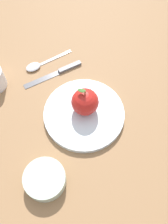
% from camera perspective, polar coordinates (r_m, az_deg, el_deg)
% --- Properties ---
extents(ground_plane, '(2.40, 2.40, 0.00)m').
position_cam_1_polar(ground_plane, '(0.75, -2.48, 1.18)').
color(ground_plane, olive).
extents(dinner_plate, '(0.23, 0.23, 0.02)m').
position_cam_1_polar(dinner_plate, '(0.73, 0.00, -0.39)').
color(dinner_plate, silver).
rests_on(dinner_plate, ground_plane).
extents(apple, '(0.08, 0.08, 0.09)m').
position_cam_1_polar(apple, '(0.69, 0.22, 2.30)').
color(apple, '#B21E19').
rests_on(apple, dinner_plate).
extents(side_bowl, '(0.11, 0.11, 0.04)m').
position_cam_1_polar(side_bowl, '(0.65, -8.89, -14.75)').
color(side_bowl, '#B2C6B2').
rests_on(side_bowl, ground_plane).
extents(knife, '(0.11, 0.18, 0.01)m').
position_cam_1_polar(knife, '(0.82, -5.83, 8.99)').
color(knife, '#59595E').
rests_on(knife, ground_plane).
extents(spoon, '(0.09, 0.16, 0.01)m').
position_cam_1_polar(spoon, '(0.84, -10.39, 10.45)').
color(spoon, silver).
rests_on(spoon, ground_plane).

